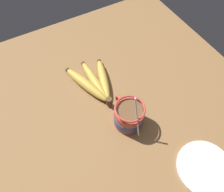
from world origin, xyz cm
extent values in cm
cube|color=brown|center=(0.00, 0.00, 1.90)|extent=(96.18, 96.18, 3.80)
cylinder|color=#B23D33|center=(-9.27, -0.50, 7.60)|extent=(9.23, 9.23, 7.61)
cylinder|color=navy|center=(-9.27, -0.50, 6.87)|extent=(9.43, 9.43, 3.07)
torus|color=#B23D33|center=(-3.81, -0.50, 8.19)|extent=(5.11, 0.90, 5.11)
cylinder|color=brown|center=(-9.27, -0.50, 11.51)|extent=(8.03, 8.03, 0.40)
torus|color=#B23D33|center=(-9.27, -0.50, 12.58)|extent=(9.23, 9.23, 0.60)
cylinder|color=silver|center=(-13.07, -0.50, 12.89)|extent=(4.84, 0.50, 15.32)
ellipsoid|color=silver|center=(-10.89, -0.50, 5.30)|extent=(3.00, 2.00, 0.80)
cylinder|color=#4C381E|center=(-0.77, 2.35, 6.33)|extent=(2.00, 2.00, 3.00)
ellipsoid|color=#B79338|center=(8.96, -0.65, 5.34)|extent=(18.45, 8.36, 3.08)
sphere|color=#4C381E|center=(17.73, -3.36, 5.34)|extent=(1.38, 1.38, 1.38)
ellipsoid|color=#B79338|center=(9.90, 2.48, 5.33)|extent=(19.36, 3.29, 3.07)
sphere|color=#4C381E|center=(19.56, 2.58, 5.33)|extent=(1.38, 1.38, 1.38)
ellipsoid|color=#B79338|center=(9.72, 5.86, 5.57)|extent=(20.20, 9.73, 3.54)
sphere|color=#4C381E|center=(19.26, 9.04, 5.57)|extent=(1.59, 1.59, 1.59)
cylinder|color=white|center=(-32.72, -11.62, 4.10)|extent=(16.31, 16.31, 0.60)
camera|label=1|loc=(-34.35, 19.98, 67.96)|focal=35.00mm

